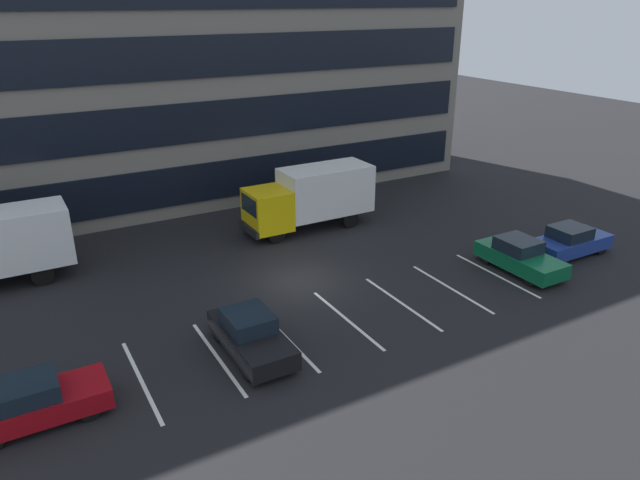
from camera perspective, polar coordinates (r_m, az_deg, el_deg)
ground_plane at (r=27.59m, az=-1.95°, el=-3.96°), size 120.00×120.00×0.00m
office_building at (r=41.58m, az=-14.35°, el=17.32°), size 37.73×13.90×18.00m
lot_markings at (r=24.46m, az=2.60°, el=-7.67°), size 16.94×5.40×0.01m
box_truck_yellow at (r=33.17m, az=-0.86°, el=4.33°), size 7.44×2.46×3.45m
sedan_forest at (r=29.87m, az=18.75°, el=-1.49°), size 1.84×4.40×1.58m
sedan_navy at (r=32.66m, az=23.07°, el=-0.10°), size 4.33×1.81×1.55m
sedan_maroon at (r=20.79m, az=-25.79°, el=-13.89°), size 4.22×1.77×1.51m
sedan_black at (r=22.12m, az=-6.71°, el=-9.11°), size 1.85×4.41×1.58m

